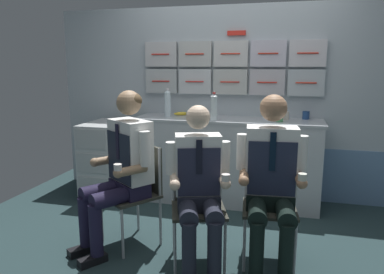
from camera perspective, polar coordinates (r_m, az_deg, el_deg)
ground at (r=3.22m, az=2.10°, el=-17.03°), size 4.80×4.80×0.04m
galley_bulkhead at (r=4.21m, az=6.27°, el=5.34°), size 4.20×0.14×2.15m
galley_counter at (r=4.04m, az=5.38°, el=-3.68°), size 2.01×0.53×0.93m
service_trolley at (r=4.33m, az=-13.29°, el=-3.00°), size 0.40×0.65×0.86m
folding_chair_left at (r=3.15m, az=-8.19°, el=-7.18°), size 0.56×0.56×0.84m
crew_member_left at (r=3.01m, az=-10.83°, el=-3.97°), size 0.65×0.71×1.31m
folding_chair_center at (r=2.86m, az=0.79°, el=-8.97°), size 0.51×0.51×0.84m
crew_member_center at (r=2.66m, az=1.10°, el=-7.15°), size 0.51×0.64×1.22m
folding_chair_right at (r=2.94m, az=11.95°, el=-8.65°), size 0.44×0.44×0.84m
crew_member_right at (r=2.73m, az=12.31°, el=-5.79°), size 0.52×0.66×1.29m
sparkling_bottle_green at (r=3.79m, az=3.44°, el=4.67°), size 0.07×0.07×0.29m
water_bottle_clear at (r=3.82m, az=13.58°, el=4.06°), size 0.07×0.07×0.24m
water_bottle_tall at (r=4.09m, az=-3.84°, el=5.28°), size 0.07×0.07×0.31m
coffee_cup_white at (r=4.07m, az=17.37°, el=3.30°), size 0.07×0.07×0.09m
espresso_cup_small at (r=3.96m, az=14.46°, el=3.27°), size 0.06×0.06×0.09m
snack_banana at (r=4.19m, az=-1.70°, el=3.67°), size 0.17×0.10×0.04m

